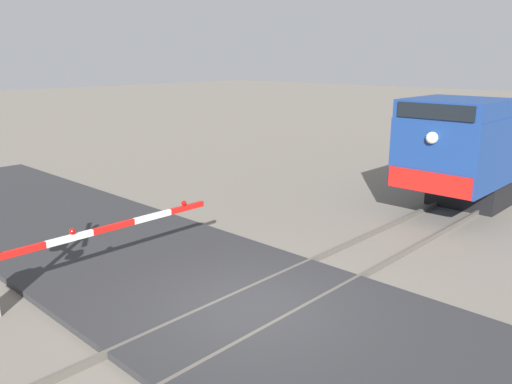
{
  "coord_description": "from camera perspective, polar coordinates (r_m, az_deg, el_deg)",
  "views": [
    {
      "loc": [
        6.59,
        -6.83,
        5.05
      ],
      "look_at": [
        -0.95,
        1.14,
        2.18
      ],
      "focal_mm": 36.08,
      "sensor_mm": 36.0,
      "label": 1
    }
  ],
  "objects": [
    {
      "name": "ground_plane",
      "position": [
        10.75,
        -0.49,
        -13.35
      ],
      "size": [
        160.0,
        160.0,
        0.0
      ],
      "primitive_type": "plane",
      "color": "slate"
    },
    {
      "name": "crossing_gate",
      "position": [
        11.81,
        -24.38,
        -7.39
      ],
      "size": [
        0.36,
        6.24,
        1.4
      ],
      "color": "silver",
      "rests_on": "ground_plane"
    },
    {
      "name": "rail_track_left",
      "position": [
        11.17,
        -3.2,
        -11.8
      ],
      "size": [
        0.08,
        80.0,
        0.15
      ],
      "primitive_type": "cube",
      "color": "#59544C",
      "rests_on": "ground_plane"
    },
    {
      "name": "road_surface",
      "position": [
        10.72,
        -0.49,
        -13.01
      ],
      "size": [
        36.0,
        5.77,
        0.14
      ],
      "primitive_type": "cube",
      "color": "#2D2D30",
      "rests_on": "ground_plane"
    },
    {
      "name": "rail_track_right",
      "position": [
        10.29,
        2.48,
        -14.26
      ],
      "size": [
        0.08,
        80.0,
        0.15
      ],
      "primitive_type": "cube",
      "color": "#59544C",
      "rests_on": "ground_plane"
    }
  ]
}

